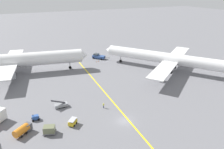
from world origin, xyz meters
The scene contains 13 objects.
ground_plane centered at (0.00, 0.00, 0.00)m, with size 600.00×600.00×0.00m, color slate.
taxiway_stripe centered at (1.72, 10.00, 0.00)m, with size 0.50×120.00×0.01m, color yellow.
airliner_at_gate_left centered at (-24.25, 51.17, 5.85)m, with size 59.67×40.66×16.39m.
airliner_being_pushed centered at (36.02, 27.39, 5.34)m, with size 43.21×51.63×15.53m.
pushback_tug centered at (14.86, 55.72, 1.24)m, with size 7.23×8.41×2.91m.
gse_fuel_bowser_stubby centered at (-25.78, 5.86, 1.33)m, with size 4.97×4.57×2.40m.
gse_belt_loader_portside centered at (-14.14, 14.97, 0.83)m, with size 4.94×1.87×3.02m.
gse_baggage_cart_near_cluster centered at (-13.43, 4.34, 0.86)m, with size 3.01×3.07×1.71m.
gse_container_dolly_flat centered at (-19.77, 3.20, 1.17)m, with size 3.74×3.12×2.15m.
gse_gpu_cart_small centered at (-22.19, 11.07, 0.79)m, with size 2.12×1.62×1.90m.
ground_crew_marshaller_foreground centered at (-2.44, 8.95, 0.89)m, with size 0.49×0.36×1.71m.
traffic_cone_wingtip_port centered at (13.18, 51.31, 0.28)m, with size 0.44×0.44×0.60m.
traffic_cone_nose_left centered at (11.92, 51.01, 0.28)m, with size 0.44×0.44×0.60m.
Camera 1 is at (-25.03, -44.68, 34.44)m, focal length 34.85 mm.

